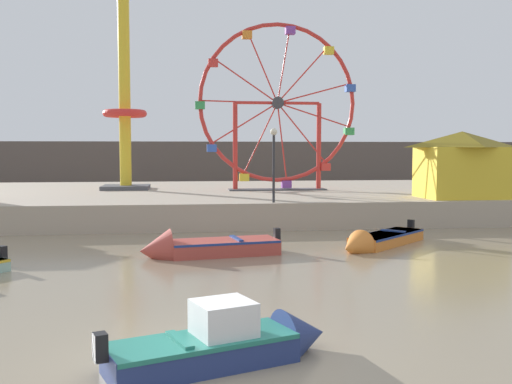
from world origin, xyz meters
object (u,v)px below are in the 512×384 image
ferris_wheel_red_frame (277,107)px  drop_tower_yellow_tower (125,107)px  motorboat_faded_red (198,248)px  motorboat_navy_blue (234,342)px  carnival_booth_yellow_awning (462,163)px  promenade_lamp_near (274,153)px  motorboat_orange_hull (376,241)px

ferris_wheel_red_frame → drop_tower_yellow_tower: bearing=168.1°
drop_tower_yellow_tower → motorboat_faded_red: bearing=-76.4°
motorboat_faded_red → motorboat_navy_blue: motorboat_navy_blue is taller
drop_tower_yellow_tower → carnival_booth_yellow_awning: 19.61m
motorboat_navy_blue → drop_tower_yellow_tower: bearing=78.3°
carnival_booth_yellow_awning → promenade_lamp_near: (-9.72, -1.49, 0.53)m
motorboat_navy_blue → ferris_wheel_red_frame: 26.02m
motorboat_orange_hull → carnival_booth_yellow_awning: bearing=-177.9°
motorboat_navy_blue → drop_tower_yellow_tower: (-4.37, 26.83, 5.88)m
ferris_wheel_red_frame → motorboat_navy_blue: bearing=-100.6°
motorboat_orange_hull → drop_tower_yellow_tower: bearing=-99.4°
motorboat_faded_red → motorboat_navy_blue: 10.35m
motorboat_orange_hull → motorboat_navy_blue: (-6.27, -11.32, 0.11)m
motorboat_orange_hull → motorboat_navy_blue: bearing=17.2°
motorboat_faded_red → drop_tower_yellow_tower: 17.98m
motorboat_faded_red → ferris_wheel_red_frame: size_ratio=0.51×
motorboat_orange_hull → drop_tower_yellow_tower: drop_tower_yellow_tower is taller
motorboat_orange_hull → promenade_lamp_near: 7.01m
motorboat_faded_red → carnival_booth_yellow_awning: size_ratio=1.16×
motorboat_navy_blue → motorboat_orange_hull: bearing=40.1°
carnival_booth_yellow_awning → promenade_lamp_near: size_ratio=1.29×
motorboat_faded_red → drop_tower_yellow_tower: (-3.99, 16.49, 5.95)m
motorboat_navy_blue → carnival_booth_yellow_awning: size_ratio=0.96×
motorboat_faded_red → promenade_lamp_near: 8.01m
motorboat_navy_blue → promenade_lamp_near: size_ratio=1.24×
motorboat_faded_red → ferris_wheel_red_frame: 16.53m
motorboat_orange_hull → motorboat_faded_red: motorboat_faded_red is taller
motorboat_faded_red → ferris_wheel_red_frame: (5.06, 14.58, 5.92)m
ferris_wheel_red_frame → carnival_booth_yellow_awning: ferris_wheel_red_frame is taller
motorboat_navy_blue → promenade_lamp_near: promenade_lamp_near is taller
motorboat_orange_hull → motorboat_navy_blue: size_ratio=1.08×
motorboat_navy_blue → promenade_lamp_near: 17.32m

